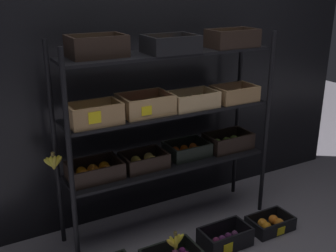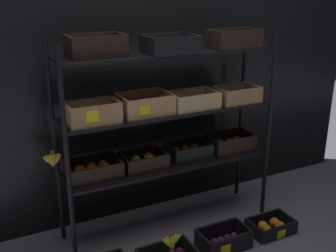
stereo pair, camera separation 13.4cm
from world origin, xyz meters
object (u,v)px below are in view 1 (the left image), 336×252
at_px(crate_ground_orange, 270,224).
at_px(crate_ground_center_plum, 225,239).
at_px(display_rack, 166,110).
at_px(banana_bunch_loose, 175,242).

bearing_deg(crate_ground_orange, crate_ground_center_plum, 179.78).
bearing_deg(display_rack, crate_ground_orange, -33.24).
bearing_deg(banana_bunch_loose, display_rack, 68.45).
relative_size(crate_ground_center_plum, banana_bunch_loose, 2.32).
distance_m(display_rack, banana_bunch_loose, 0.89).
bearing_deg(crate_ground_orange, banana_bunch_loose, -179.90).
distance_m(display_rack, crate_ground_center_plum, 1.01).
height_order(display_rack, crate_ground_center_plum, display_rack).
height_order(display_rack, banana_bunch_loose, display_rack).
bearing_deg(display_rack, banana_bunch_loose, -111.55).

